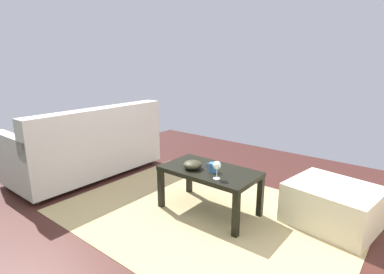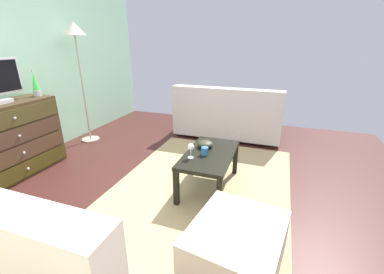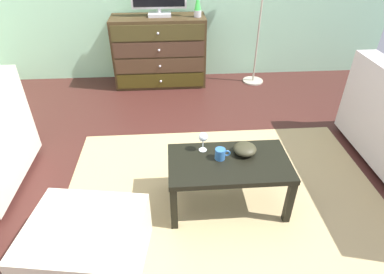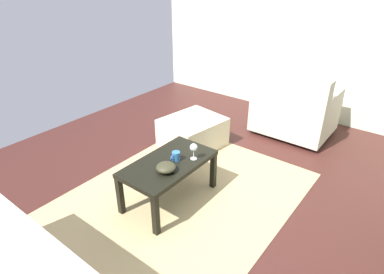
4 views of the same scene
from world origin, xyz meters
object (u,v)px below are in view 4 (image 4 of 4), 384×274
object	(u,v)px
armchair	(294,110)
mug	(176,156)
wine_glass	(194,148)
coffee_table	(169,167)
ottoman	(193,133)
bowl_decorative	(166,167)

from	to	relation	value
armchair	mug	bearing A→B (deg)	-9.56
mug	armchair	size ratio (longest dim) A/B	0.12
wine_glass	mug	size ratio (longest dim) A/B	1.38
coffee_table	armchair	bearing A→B (deg)	169.74
coffee_table	armchair	xyz separation A→B (m)	(-2.04, 0.37, -0.01)
mug	armchair	xyz separation A→B (m)	(-1.98, 0.33, -0.11)
wine_glass	ottoman	world-z (taller)	wine_glass
coffee_table	ottoman	bearing A→B (deg)	-154.09
mug	armchair	bearing A→B (deg)	170.44
coffee_table	mug	xyz separation A→B (m)	(-0.06, 0.04, 0.10)
mug	ottoman	bearing A→B (deg)	-150.82
wine_glass	ottoman	distance (m)	1.07
bowl_decorative	wine_glass	bearing A→B (deg)	168.60
armchair	ottoman	world-z (taller)	armchair
wine_glass	mug	xyz separation A→B (m)	(0.12, -0.11, -0.07)
coffee_table	mug	distance (m)	0.12
wine_glass	armchair	world-z (taller)	armchair
wine_glass	ottoman	bearing A→B (deg)	-141.86
wine_glass	armchair	distance (m)	1.88
coffee_table	wine_glass	size ratio (longest dim) A/B	5.71
coffee_table	wine_glass	xyz separation A→B (m)	(-0.18, 0.15, 0.17)
bowl_decorative	ottoman	world-z (taller)	bowl_decorative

